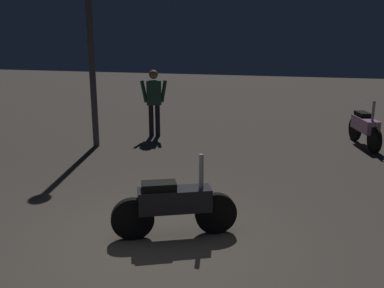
% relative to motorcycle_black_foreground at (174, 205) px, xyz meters
% --- Properties ---
extents(ground_plane, '(40.00, 40.00, 0.00)m').
position_rel_motorcycle_black_foreground_xyz_m(ground_plane, '(-0.17, -0.30, -0.44)').
color(ground_plane, '#4C443D').
extents(motorcycle_black_foreground, '(1.57, 0.72, 1.11)m').
position_rel_motorcycle_black_foreground_xyz_m(motorcycle_black_foreground, '(0.00, 0.00, 0.00)').
color(motorcycle_black_foreground, black).
rests_on(motorcycle_black_foreground, ground_plane).
extents(motorcycle_pink_parked_left, '(0.53, 1.63, 1.11)m').
position_rel_motorcycle_black_foreground_xyz_m(motorcycle_pink_parked_left, '(3.05, 5.38, 0.00)').
color(motorcycle_pink_parked_left, black).
rests_on(motorcycle_pink_parked_left, ground_plane).
extents(person_rider_beside, '(0.66, 0.34, 1.66)m').
position_rel_motorcycle_black_foreground_xyz_m(person_rider_beside, '(-1.93, 5.19, 0.55)').
color(person_rider_beside, black).
rests_on(person_rider_beside, ground_plane).
extents(streetlamp_far, '(0.36, 0.36, 4.32)m').
position_rel_motorcycle_black_foreground_xyz_m(streetlamp_far, '(-2.96, 3.99, 2.36)').
color(streetlamp_far, '#38383D').
rests_on(streetlamp_far, ground_plane).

